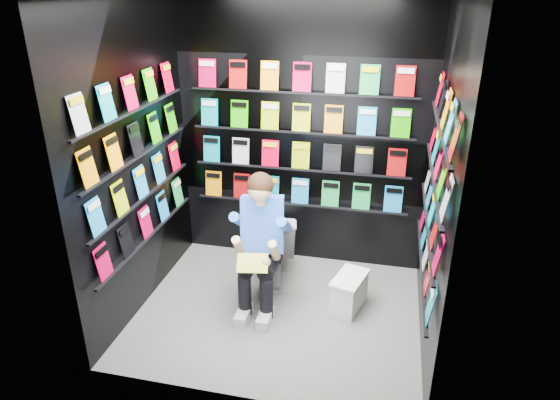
# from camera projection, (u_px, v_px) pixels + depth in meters

# --- Properties ---
(floor) EXTENTS (2.40, 2.40, 0.00)m
(floor) POSITION_uv_depth(u_px,v_px,m) (278.00, 312.00, 4.35)
(floor) COLOR #5F5F5D
(floor) RESTS_ON ground
(wall_back) EXTENTS (2.40, 0.04, 2.60)m
(wall_back) POSITION_uv_depth(u_px,v_px,m) (302.00, 136.00, 4.72)
(wall_back) COLOR black
(wall_back) RESTS_ON floor
(wall_front) EXTENTS (2.40, 0.04, 2.60)m
(wall_front) POSITION_uv_depth(u_px,v_px,m) (239.00, 231.00, 2.94)
(wall_front) COLOR black
(wall_front) RESTS_ON floor
(wall_left) EXTENTS (0.04, 2.00, 2.60)m
(wall_left) POSITION_uv_depth(u_px,v_px,m) (135.00, 161.00, 4.07)
(wall_left) COLOR black
(wall_left) RESTS_ON floor
(wall_right) EXTENTS (0.04, 2.00, 2.60)m
(wall_right) POSITION_uv_depth(u_px,v_px,m) (440.00, 186.00, 3.58)
(wall_right) COLOR black
(wall_right) RESTS_ON floor
(comics_back) EXTENTS (2.10, 0.06, 1.37)m
(comics_back) POSITION_uv_depth(u_px,v_px,m) (301.00, 137.00, 4.69)
(comics_back) COLOR #BD0740
(comics_back) RESTS_ON wall_back
(comics_left) EXTENTS (0.06, 1.70, 1.37)m
(comics_left) POSITION_uv_depth(u_px,v_px,m) (138.00, 161.00, 4.06)
(comics_left) COLOR #BD0740
(comics_left) RESTS_ON wall_left
(comics_right) EXTENTS (0.06, 1.70, 1.37)m
(comics_right) POSITION_uv_depth(u_px,v_px,m) (436.00, 185.00, 3.59)
(comics_right) COLOR #BD0740
(comics_right) RESTS_ON wall_right
(toilet) EXTENTS (0.56, 0.82, 0.73)m
(toilet) POSITION_uv_depth(u_px,v_px,m) (274.00, 243.00, 4.73)
(toilet) COLOR white
(toilet) RESTS_ON floor
(longbox) EXTENTS (0.31, 0.43, 0.29)m
(longbox) POSITION_uv_depth(u_px,v_px,m) (349.00, 294.00, 4.36)
(longbox) COLOR white
(longbox) RESTS_ON floor
(longbox_lid) EXTENTS (0.33, 0.45, 0.03)m
(longbox_lid) POSITION_uv_depth(u_px,v_px,m) (350.00, 278.00, 4.29)
(longbox_lid) COLOR white
(longbox_lid) RESTS_ON longbox
(reader) EXTENTS (0.62, 0.80, 1.32)m
(reader) POSITION_uv_depth(u_px,v_px,m) (263.00, 225.00, 4.23)
(reader) COLOR blue
(reader) RESTS_ON toilet
(held_comic) EXTENTS (0.27, 0.19, 0.11)m
(held_comic) POSITION_uv_depth(u_px,v_px,m) (252.00, 263.00, 3.99)
(held_comic) COLOR green
(held_comic) RESTS_ON reader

